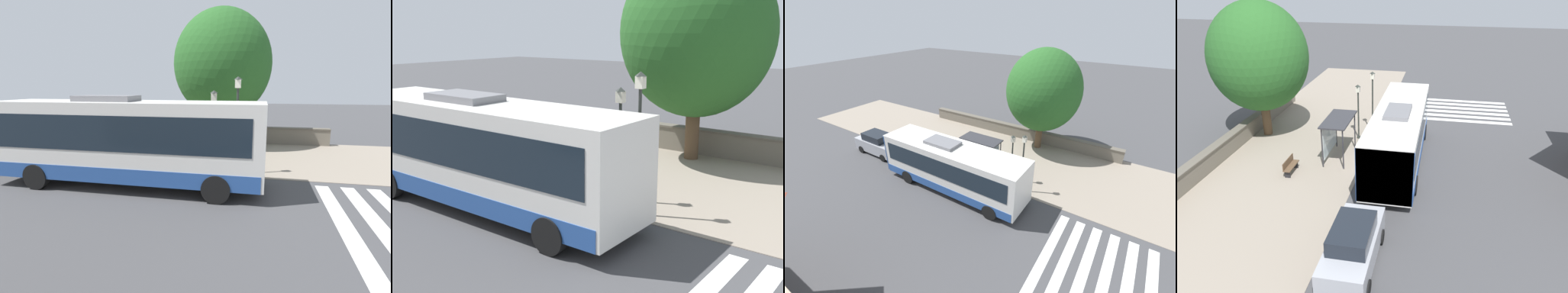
# 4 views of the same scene
# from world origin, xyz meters

# --- Properties ---
(ground_plane) EXTENTS (120.00, 120.00, 0.00)m
(ground_plane) POSITION_xyz_m (0.00, 0.00, 0.00)
(ground_plane) COLOR #424244
(ground_plane) RESTS_ON ground
(sidewalk_plaza) EXTENTS (9.00, 44.00, 0.02)m
(sidewalk_plaza) POSITION_xyz_m (-4.50, 0.00, 0.01)
(sidewalk_plaza) COLOR gray
(sidewalk_plaza) RESTS_ON ground
(stone_wall) EXTENTS (0.60, 20.00, 1.16)m
(stone_wall) POSITION_xyz_m (-8.55, 0.00, 0.59)
(stone_wall) COLOR #6B6356
(stone_wall) RESTS_ON ground
(bus) EXTENTS (2.78, 10.66, 3.59)m
(bus) POSITION_xyz_m (1.97, 0.34, 1.86)
(bus) COLOR silver
(bus) RESTS_ON ground
(bus_shelter) EXTENTS (1.52, 3.17, 2.53)m
(bus_shelter) POSITION_xyz_m (-1.77, 0.32, 2.07)
(bus_shelter) COLOR #2D2D33
(bus_shelter) RESTS_ON ground
(pedestrian) EXTENTS (0.34, 0.23, 1.75)m
(pedestrian) POSITION_xyz_m (0.33, 5.01, 1.04)
(pedestrian) COLOR #2D3347
(pedestrian) RESTS_ON ground
(bench) EXTENTS (0.40, 1.45, 0.88)m
(bench) POSITION_xyz_m (-3.83, -2.11, 0.47)
(bench) COLOR brown
(bench) RESTS_ON ground
(street_lamp_near) EXTENTS (0.28, 0.28, 3.76)m
(street_lamp_near) POSITION_xyz_m (-1.12, 3.31, 2.25)
(street_lamp_near) COLOR #2D332D
(street_lamp_near) RESTS_ON ground
(street_lamp_far) EXTENTS (0.28, 0.28, 4.36)m
(street_lamp_far) POSITION_xyz_m (-0.39, 4.46, 2.58)
(street_lamp_far) COLOR #2D332D
(street_lamp_far) RESTS_ON ground
(shade_tree) EXTENTS (6.36, 6.36, 8.88)m
(shade_tree) POSITION_xyz_m (-7.49, 2.85, 5.36)
(shade_tree) COLOR brown
(shade_tree) RESTS_ON ground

